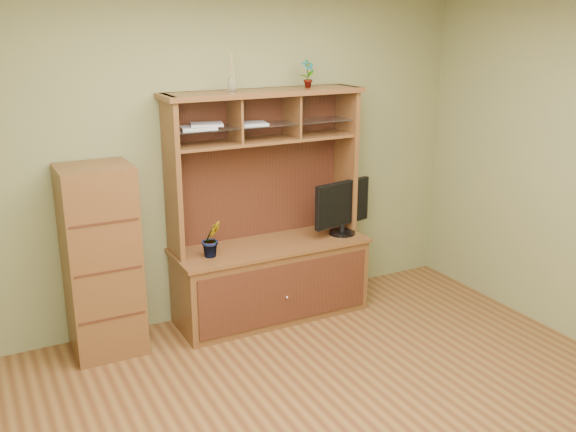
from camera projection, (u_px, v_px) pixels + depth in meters
room at (354, 223)px, 3.53m from camera, size 4.54×4.04×2.74m
media_hutch at (269, 257)px, 5.38m from camera, size 1.66×0.61×1.90m
monitor at (343, 207)px, 5.49m from camera, size 0.59×0.23×0.47m
orchid_plant at (212, 239)px, 4.99m from camera, size 0.17×0.15×0.29m
top_plant at (308, 74)px, 5.18m from camera, size 0.13×0.09×0.23m
reed_diffuser at (232, 76)px, 4.89m from camera, size 0.06×0.06×0.30m
magazines at (218, 125)px, 4.94m from camera, size 0.73×0.25×0.04m
side_cabinet at (102, 261)px, 4.73m from camera, size 0.52×0.47×1.44m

